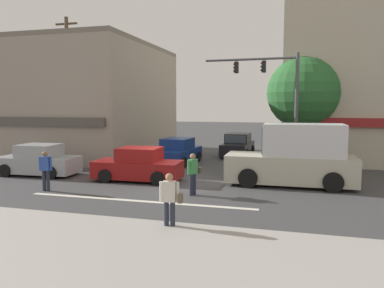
{
  "coord_description": "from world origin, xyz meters",
  "views": [
    {
      "loc": [
        5.56,
        -16.16,
        3.59
      ],
      "look_at": [
        0.62,
        2.0,
        1.6
      ],
      "focal_mm": 35.0,
      "sensor_mm": 36.0,
      "label": 1
    }
  ],
  "objects_px": {
    "box_truck_crossing_center": "(295,158)",
    "sedan_approaching_near": "(178,152)",
    "utility_pole_near_left": "(69,89)",
    "pedestrian_foreground_with_bag": "(170,198)",
    "pedestrian_mid_crossing": "(46,168)",
    "pedestrian_far_side": "(193,172)",
    "utility_pole_far_right": "(325,99)",
    "traffic_light_mast": "(277,93)",
    "sedan_waiting_far": "(238,146)",
    "sedan_crossing_leftbound": "(138,166)",
    "street_tree": "(303,93)",
    "sedan_crossing_rightbound": "(38,161)"
  },
  "relations": [
    {
      "from": "box_truck_crossing_center",
      "to": "sedan_approaching_near",
      "type": "height_order",
      "value": "box_truck_crossing_center"
    },
    {
      "from": "utility_pole_near_left",
      "to": "box_truck_crossing_center",
      "type": "relative_size",
      "value": 1.55
    },
    {
      "from": "pedestrian_foreground_with_bag",
      "to": "pedestrian_mid_crossing",
      "type": "height_order",
      "value": "same"
    },
    {
      "from": "sedan_approaching_near",
      "to": "pedestrian_far_side",
      "type": "bearing_deg",
      "value": -68.28
    },
    {
      "from": "utility_pole_far_right",
      "to": "pedestrian_mid_crossing",
      "type": "relative_size",
      "value": 4.48
    },
    {
      "from": "traffic_light_mast",
      "to": "sedan_waiting_far",
      "type": "height_order",
      "value": "traffic_light_mast"
    },
    {
      "from": "sedan_waiting_far",
      "to": "pedestrian_far_side",
      "type": "relative_size",
      "value": 2.51
    },
    {
      "from": "sedan_crossing_leftbound",
      "to": "pedestrian_far_side",
      "type": "height_order",
      "value": "pedestrian_far_side"
    },
    {
      "from": "street_tree",
      "to": "utility_pole_near_left",
      "type": "height_order",
      "value": "utility_pole_near_left"
    },
    {
      "from": "utility_pole_near_left",
      "to": "sedan_waiting_far",
      "type": "distance_m",
      "value": 11.78
    },
    {
      "from": "box_truck_crossing_center",
      "to": "sedan_approaching_near",
      "type": "xyz_separation_m",
      "value": [
        -6.79,
        4.38,
        -0.54
      ]
    },
    {
      "from": "street_tree",
      "to": "sedan_crossing_leftbound",
      "type": "xyz_separation_m",
      "value": [
        -7.53,
        -6.71,
        -3.56
      ]
    },
    {
      "from": "pedestrian_foreground_with_bag",
      "to": "pedestrian_far_side",
      "type": "height_order",
      "value": "same"
    },
    {
      "from": "sedan_approaching_near",
      "to": "street_tree",
      "type": "bearing_deg",
      "value": 11.64
    },
    {
      "from": "pedestrian_far_side",
      "to": "pedestrian_mid_crossing",
      "type": "bearing_deg",
      "value": -171.62
    },
    {
      "from": "sedan_crossing_rightbound",
      "to": "pedestrian_mid_crossing",
      "type": "relative_size",
      "value": 2.5
    },
    {
      "from": "pedestrian_far_side",
      "to": "utility_pole_near_left",
      "type": "bearing_deg",
      "value": 147.94
    },
    {
      "from": "street_tree",
      "to": "sedan_approaching_near",
      "type": "distance_m",
      "value": 8.16
    },
    {
      "from": "utility_pole_near_left",
      "to": "pedestrian_foreground_with_bag",
      "type": "distance_m",
      "value": 14.55
    },
    {
      "from": "sedan_approaching_near",
      "to": "pedestrian_mid_crossing",
      "type": "height_order",
      "value": "pedestrian_mid_crossing"
    },
    {
      "from": "street_tree",
      "to": "pedestrian_far_side",
      "type": "distance_m",
      "value": 10.32
    },
    {
      "from": "utility_pole_far_right",
      "to": "pedestrian_foreground_with_bag",
      "type": "xyz_separation_m",
      "value": [
        -5.0,
        -12.78,
        -2.94
      ]
    },
    {
      "from": "sedan_crossing_leftbound",
      "to": "pedestrian_foreground_with_bag",
      "type": "xyz_separation_m",
      "value": [
        3.73,
        -6.36,
        0.24
      ]
    },
    {
      "from": "street_tree",
      "to": "traffic_light_mast",
      "type": "bearing_deg",
      "value": -115.24
    },
    {
      "from": "pedestrian_foreground_with_bag",
      "to": "pedestrian_far_side",
      "type": "xyz_separation_m",
      "value": [
        -0.48,
        4.28,
        0.0
      ]
    },
    {
      "from": "pedestrian_far_side",
      "to": "utility_pole_far_right",
      "type": "bearing_deg",
      "value": 57.16
    },
    {
      "from": "utility_pole_near_left",
      "to": "sedan_waiting_far",
      "type": "height_order",
      "value": "utility_pole_near_left"
    },
    {
      "from": "street_tree",
      "to": "box_truck_crossing_center",
      "type": "bearing_deg",
      "value": -93.94
    },
    {
      "from": "utility_pole_far_right",
      "to": "sedan_approaching_near",
      "type": "height_order",
      "value": "utility_pole_far_right"
    },
    {
      "from": "sedan_approaching_near",
      "to": "sedan_waiting_far",
      "type": "xyz_separation_m",
      "value": [
        2.96,
        4.55,
        0.0
      ]
    },
    {
      "from": "utility_pole_far_right",
      "to": "pedestrian_foreground_with_bag",
      "type": "height_order",
      "value": "utility_pole_far_right"
    },
    {
      "from": "pedestrian_mid_crossing",
      "to": "pedestrian_far_side",
      "type": "relative_size",
      "value": 1.0
    },
    {
      "from": "traffic_light_mast",
      "to": "sedan_crossing_rightbound",
      "type": "xyz_separation_m",
      "value": [
        -11.67,
        -3.84,
        -3.46
      ]
    },
    {
      "from": "pedestrian_foreground_with_bag",
      "to": "sedan_approaching_near",
      "type": "bearing_deg",
      "value": 106.31
    },
    {
      "from": "box_truck_crossing_center",
      "to": "pedestrian_mid_crossing",
      "type": "relative_size",
      "value": 3.37
    },
    {
      "from": "utility_pole_far_right",
      "to": "sedan_crossing_rightbound",
      "type": "bearing_deg",
      "value": -155.66
    },
    {
      "from": "utility_pole_near_left",
      "to": "pedestrian_foreground_with_bag",
      "type": "bearing_deg",
      "value": -45.9
    },
    {
      "from": "utility_pole_far_right",
      "to": "traffic_light_mast",
      "type": "bearing_deg",
      "value": -134.69
    },
    {
      "from": "traffic_light_mast",
      "to": "sedan_crossing_leftbound",
      "type": "xyz_separation_m",
      "value": [
        -6.17,
        -3.83,
        -3.46
      ]
    },
    {
      "from": "pedestrian_foreground_with_bag",
      "to": "sedan_waiting_far",
      "type": "bearing_deg",
      "value": 91.52
    },
    {
      "from": "utility_pole_near_left",
      "to": "pedestrian_foreground_with_bag",
      "type": "height_order",
      "value": "utility_pole_near_left"
    },
    {
      "from": "traffic_light_mast",
      "to": "pedestrian_foreground_with_bag",
      "type": "distance_m",
      "value": 10.96
    },
    {
      "from": "utility_pole_near_left",
      "to": "box_truck_crossing_center",
      "type": "bearing_deg",
      "value": -12.48
    },
    {
      "from": "sedan_crossing_leftbound",
      "to": "pedestrian_far_side",
      "type": "relative_size",
      "value": 2.48
    },
    {
      "from": "street_tree",
      "to": "pedestrian_mid_crossing",
      "type": "bearing_deg",
      "value": -137.0
    },
    {
      "from": "street_tree",
      "to": "utility_pole_near_left",
      "type": "bearing_deg",
      "value": -167.81
    },
    {
      "from": "sedan_crossing_leftbound",
      "to": "pedestrian_foreground_with_bag",
      "type": "bearing_deg",
      "value": -59.6
    },
    {
      "from": "sedan_crossing_rightbound",
      "to": "sedan_crossing_leftbound",
      "type": "bearing_deg",
      "value": 0.17
    },
    {
      "from": "street_tree",
      "to": "utility_pole_far_right",
      "type": "bearing_deg",
      "value": -13.64
    },
    {
      "from": "sedan_crossing_leftbound",
      "to": "pedestrian_foreground_with_bag",
      "type": "relative_size",
      "value": 2.48
    }
  ]
}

